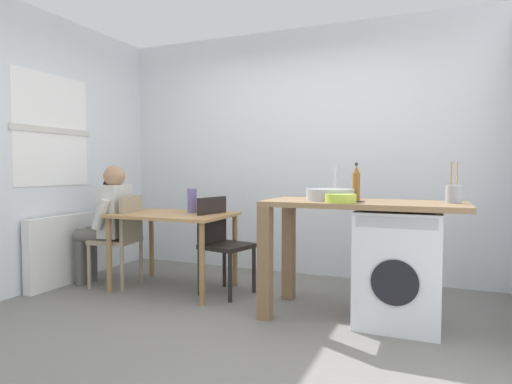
% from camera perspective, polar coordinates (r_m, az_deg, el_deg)
% --- Properties ---
extents(ground_plane, '(5.46, 5.46, 0.00)m').
position_cam_1_polar(ground_plane, '(3.46, -3.52, -16.68)').
color(ground_plane, slate).
extents(wall_back, '(4.60, 0.10, 2.70)m').
position_cam_1_polar(wall_back, '(4.89, 5.53, 5.17)').
color(wall_back, silver).
rests_on(wall_back, ground_plane).
extents(wall_window_side, '(0.12, 3.80, 2.70)m').
position_cam_1_polar(wall_window_side, '(4.63, -28.26, 4.97)').
color(wall_window_side, silver).
rests_on(wall_window_side, ground_plane).
extents(radiator, '(0.10, 0.80, 0.70)m').
position_cam_1_polar(radiator, '(4.80, -24.21, -7.03)').
color(radiator, white).
rests_on(radiator, ground_plane).
extents(dining_table, '(1.10, 0.76, 0.74)m').
position_cam_1_polar(dining_table, '(4.28, -10.76, -4.04)').
color(dining_table, tan).
rests_on(dining_table, ground_plane).
extents(chair_person_seat, '(0.45, 0.45, 0.90)m').
position_cam_1_polar(chair_person_seat, '(4.55, -17.15, -5.42)').
color(chair_person_seat, gray).
rests_on(chair_person_seat, ground_plane).
extents(chair_opposite, '(0.48, 0.48, 0.90)m').
position_cam_1_polar(chair_opposite, '(4.12, -4.64, -6.18)').
color(chair_opposite, black).
rests_on(chair_opposite, ground_plane).
extents(seated_person, '(0.53, 0.53, 1.20)m').
position_cam_1_polar(seated_person, '(4.62, -18.89, -3.29)').
color(seated_person, '#595651').
rests_on(seated_person, ground_plane).
extents(kitchen_counter, '(1.50, 0.68, 0.92)m').
position_cam_1_polar(kitchen_counter, '(3.49, 10.47, -3.68)').
color(kitchen_counter, olive).
rests_on(kitchen_counter, ground_plane).
extents(washing_machine, '(0.60, 0.61, 0.86)m').
position_cam_1_polar(washing_machine, '(3.48, 18.15, -9.35)').
color(washing_machine, silver).
rests_on(washing_machine, ground_plane).
extents(sink_basin, '(0.38, 0.38, 0.09)m').
position_cam_1_polar(sink_basin, '(3.49, 9.67, -0.33)').
color(sink_basin, '#9EA0A5').
rests_on(sink_basin, kitchen_counter).
extents(tap, '(0.02, 0.02, 0.28)m').
position_cam_1_polar(tap, '(3.66, 10.32, 1.31)').
color(tap, '#B2B2B7').
rests_on(tap, kitchen_counter).
extents(bottle_tall_green, '(0.06, 0.06, 0.30)m').
position_cam_1_polar(bottle_tall_green, '(3.52, 12.99, 1.12)').
color(bottle_tall_green, brown).
rests_on(bottle_tall_green, kitchen_counter).
extents(mixing_bowl, '(0.23, 0.23, 0.06)m').
position_cam_1_polar(mixing_bowl, '(3.27, 11.02, -0.74)').
color(mixing_bowl, '#A8C63D').
rests_on(mixing_bowl, kitchen_counter).
extents(utensil_crock, '(0.11, 0.11, 0.30)m').
position_cam_1_polar(utensil_crock, '(3.45, 24.47, -0.19)').
color(utensil_crock, gray).
rests_on(utensil_crock, kitchen_counter).
extents(vase, '(0.09, 0.09, 0.24)m').
position_cam_1_polar(vase, '(4.27, -8.37, -1.13)').
color(vase, slate).
rests_on(vase, dining_table).
extents(scissors, '(0.15, 0.06, 0.01)m').
position_cam_1_polar(scissors, '(3.35, 12.82, -1.20)').
color(scissors, '#B2B2B7').
rests_on(scissors, kitchen_counter).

